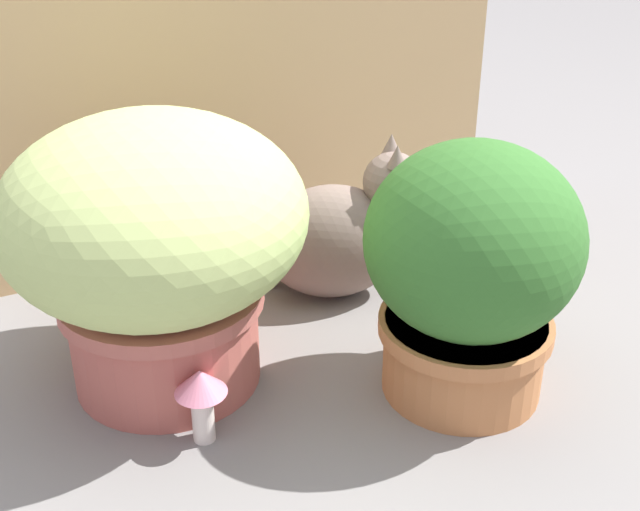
{
  "coord_description": "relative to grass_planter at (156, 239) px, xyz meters",
  "views": [
    {
      "loc": [
        -0.46,
        -1.04,
        0.8
      ],
      "look_at": [
        0.06,
        0.03,
        0.18
      ],
      "focal_mm": 46.6,
      "sensor_mm": 36.0,
      "label": 1
    }
  ],
  "objects": [
    {
      "name": "cardboard_backdrop",
      "position": [
        0.31,
        0.4,
        0.25
      ],
      "size": [
        1.12,
        0.03,
        0.99
      ],
      "primitive_type": "cube",
      "color": "tan",
      "rests_on": "ground"
    },
    {
      "name": "grass_planter",
      "position": [
        0.0,
        0.0,
        0.0
      ],
      "size": [
        0.46,
        0.46,
        0.44
      ],
      "color": "#B45A4F",
      "rests_on": "ground"
    },
    {
      "name": "ground_plane",
      "position": [
        0.19,
        -0.06,
        -0.25
      ],
      "size": [
        6.0,
        6.0,
        0.0
      ],
      "primitive_type": "plane",
      "color": "slate"
    },
    {
      "name": "mushroom_ornament_pink",
      "position": [
        0.0,
        -0.17,
        -0.16
      ],
      "size": [
        0.08,
        0.08,
        0.12
      ],
      "color": "silver",
      "rests_on": "ground"
    },
    {
      "name": "cat",
      "position": [
        0.38,
        0.12,
        -0.13
      ],
      "size": [
        0.36,
        0.26,
        0.32
      ],
      "color": "#7A675D",
      "rests_on": "ground"
    },
    {
      "name": "leafy_planter",
      "position": [
        0.41,
        -0.23,
        -0.03
      ],
      "size": [
        0.32,
        0.32,
        0.41
      ],
      "color": "#B67142",
      "rests_on": "ground"
    }
  ]
}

